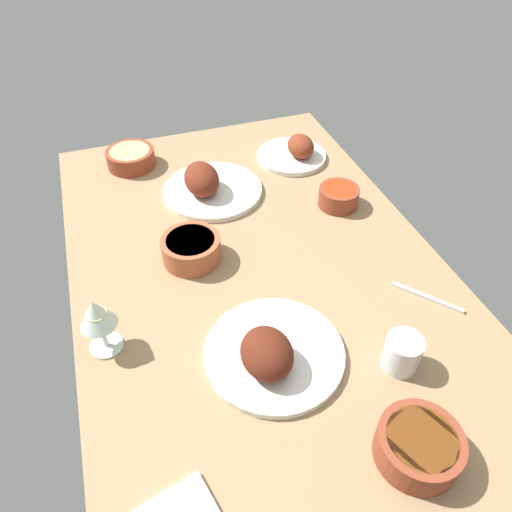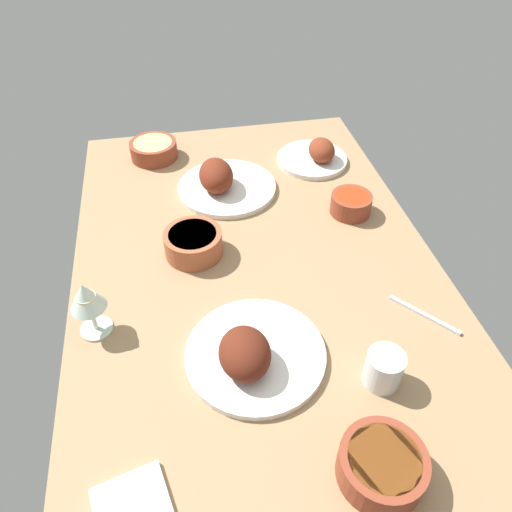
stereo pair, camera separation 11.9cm
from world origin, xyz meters
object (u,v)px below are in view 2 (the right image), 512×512
(bowl_cream, at_px, (193,243))
(bowl_pasta, at_px, (154,149))
(water_tumbler, at_px, (384,369))
(plate_far_side, at_px, (251,354))
(bowl_sauce, at_px, (351,203))
(plate_near_viewer, at_px, (316,156))
(wine_glass, at_px, (86,299))
(plate_center_main, at_px, (222,182))
(fork_loose, at_px, (424,315))
(bowl_soup, at_px, (382,465))

(bowl_cream, relative_size, bowl_pasta, 0.98)
(water_tumbler, bearing_deg, plate_far_side, 69.57)
(bowl_sauce, bearing_deg, plate_near_viewer, 4.78)
(bowl_cream, distance_m, wine_glass, 0.32)
(wine_glass, height_order, water_tumbler, wine_glass)
(bowl_sauce, distance_m, water_tumbler, 0.55)
(bowl_sauce, bearing_deg, bowl_pasta, 52.96)
(plate_center_main, bearing_deg, water_tumbler, -162.80)
(bowl_cream, height_order, fork_loose, bowl_cream)
(bowl_pasta, distance_m, fork_loose, 0.98)
(plate_near_viewer, height_order, bowl_cream, plate_near_viewer)
(plate_near_viewer, relative_size, wine_glass, 1.59)
(plate_center_main, bearing_deg, bowl_sauce, -116.86)
(plate_far_side, bearing_deg, bowl_cream, 13.00)
(plate_far_side, relative_size, bowl_soup, 1.97)
(plate_near_viewer, distance_m, plate_center_main, 0.33)
(wine_glass, distance_m, water_tumbler, 0.61)
(bowl_soup, height_order, bowl_sauce, bowl_soup)
(bowl_pasta, xyz_separation_m, fork_loose, (-0.79, -0.57, -0.03))
(bowl_soup, relative_size, fork_loose, 0.87)
(water_tumbler, bearing_deg, plate_near_viewer, -6.95)
(plate_near_viewer, bearing_deg, bowl_sauce, -175.22)
(plate_far_side, xyz_separation_m, bowl_sauce, (0.44, -0.37, 0.00))
(bowl_cream, distance_m, bowl_sauce, 0.46)
(plate_far_side, distance_m, bowl_cream, 0.36)
(plate_near_viewer, relative_size, bowl_soup, 1.51)
(plate_far_side, relative_size, plate_center_main, 1.01)
(bowl_cream, bearing_deg, bowl_pasta, 9.54)
(bowl_pasta, bearing_deg, plate_center_main, -140.08)
(bowl_cream, relative_size, fork_loose, 0.86)
(bowl_soup, height_order, bowl_pasta, bowl_soup)
(plate_center_main, distance_m, bowl_sauce, 0.38)
(plate_far_side, distance_m, water_tumbler, 0.26)
(plate_center_main, relative_size, bowl_pasta, 1.94)
(plate_far_side, relative_size, bowl_sauce, 2.57)
(plate_far_side, bearing_deg, plate_center_main, -2.55)
(water_tumbler, bearing_deg, wine_glass, 66.91)
(plate_center_main, distance_m, bowl_soup, 0.89)
(water_tumbler, bearing_deg, bowl_pasta, 23.68)
(bowl_cream, xyz_separation_m, bowl_pasta, (0.49, 0.08, -0.00))
(bowl_pasta, xyz_separation_m, water_tumbler, (-0.93, -0.41, 0.01))
(plate_far_side, xyz_separation_m, plate_center_main, (0.61, -0.03, 0.00))
(plate_center_main, relative_size, bowl_cream, 1.98)
(plate_near_viewer, distance_m, bowl_soup, 0.99)
(plate_near_viewer, xyz_separation_m, water_tumbler, (-0.80, 0.10, 0.01))
(plate_far_side, relative_size, water_tumbler, 3.72)
(plate_far_side, relative_size, fork_loose, 1.72)
(water_tumbler, bearing_deg, plate_center_main, 17.20)
(bowl_sauce, bearing_deg, plate_far_side, 140.36)
(bowl_sauce, xyz_separation_m, bowl_pasta, (0.40, 0.53, -0.00))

